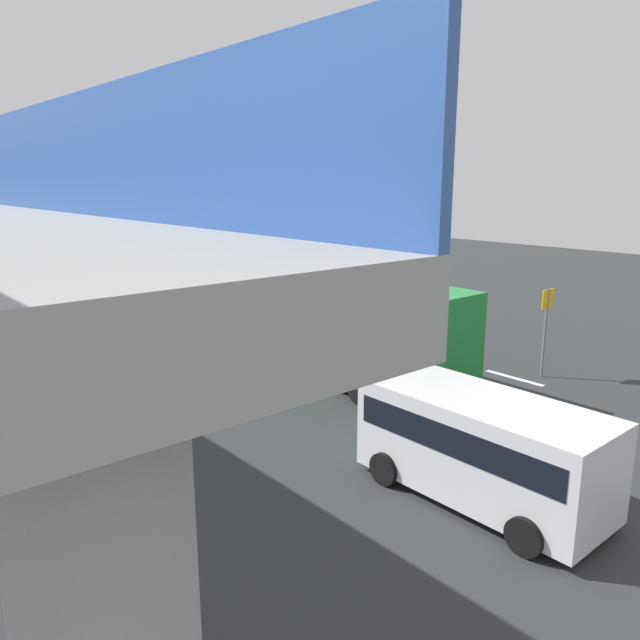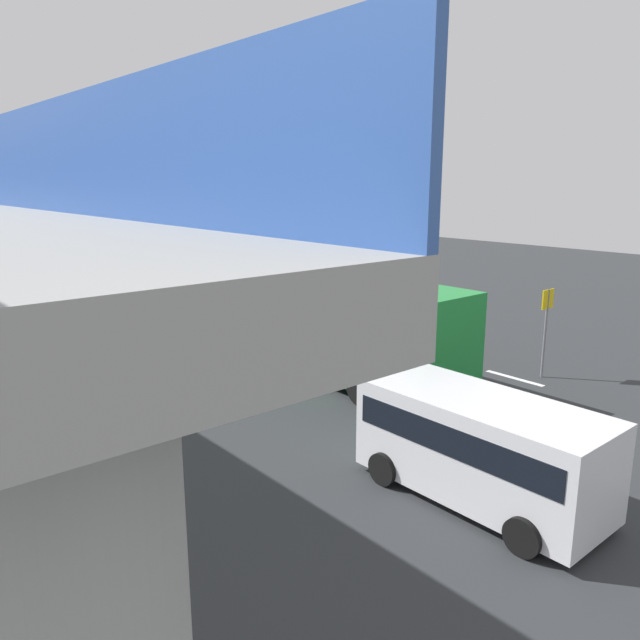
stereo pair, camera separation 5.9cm
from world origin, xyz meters
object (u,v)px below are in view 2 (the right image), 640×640
Objects in this scene: bicycle_orange at (68,331)px; pedestrian at (389,336)px; bicycle_blue at (94,341)px; city_bus at (312,311)px; bicycle_black at (144,321)px; parked_van at (480,442)px; traffic_sign at (546,319)px.

bicycle_orange is 0.99× the size of pedestrian.
bicycle_orange is 2.12m from bicycle_blue.
city_bus is 6.44× the size of pedestrian.
city_bus is at bearing -165.60° from bicycle_black.
parked_van is at bearing -173.41° from bicycle_blue.
parked_van is (-8.74, 3.09, -0.70)m from city_bus.
pedestrian is at bearing -155.14° from bicycle_black.
city_bus reaches higher than pedestrian.
pedestrian is (-9.94, -7.40, 0.51)m from bicycle_orange.
bicycle_orange is at bearing 6.54° from parked_van.
bicycle_black is at bearing -3.20° from parked_van.
pedestrian is 5.04m from traffic_sign.
traffic_sign is (-5.57, -4.76, 0.01)m from city_bus.
parked_van reaches higher than bicycle_blue.
city_bus is 2.83m from pedestrian.
bicycle_blue is at bearing 38.42° from traffic_sign.
bicycle_blue is (15.29, 1.77, -0.81)m from parked_van.
bicycle_orange is 12.40m from pedestrian.
traffic_sign is at bearing -153.62° from bicycle_black.
city_bus is 8.73m from bicycle_black.
bicycle_blue is at bearing 123.21° from bicycle_black.
traffic_sign is at bearing -68.05° from parked_van.
city_bus reaches higher than bicycle_black.
city_bus is 2.40× the size of parked_van.
city_bus is at bearing 40.49° from traffic_sign.
pedestrian is (-9.61, -4.45, 0.51)m from bicycle_black.
pedestrian reaches higher than bicycle_orange.
pedestrian is (-1.28, -2.32, -1.00)m from city_bus.
bicycle_orange is (0.33, 2.95, 0.00)m from bicycle_black.
city_bus is at bearing -19.49° from parked_van.
pedestrian reaches higher than bicycle_black.
city_bus is 4.12× the size of traffic_sign.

